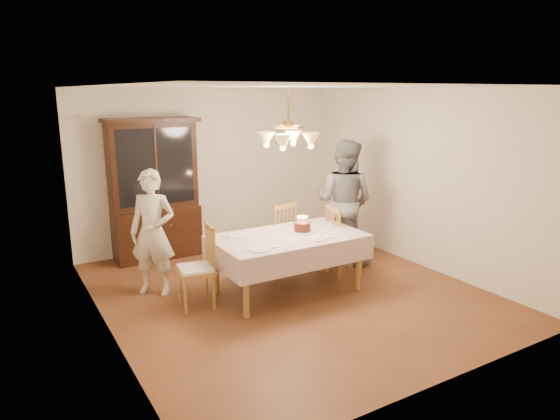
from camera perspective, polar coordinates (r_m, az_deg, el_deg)
ground at (r=6.61m, az=0.90°, el=-9.24°), size 5.00×5.00×0.00m
room_shell at (r=6.18m, az=0.95°, el=4.43°), size 5.00×5.00×5.00m
dining_table at (r=6.38m, az=0.92°, el=-3.57°), size 1.90×1.10×0.76m
china_hutch at (r=7.90m, az=-14.16°, el=2.02°), size 1.38×0.54×2.16m
chair_far_side at (r=7.28m, az=-0.26°, el=-3.36°), size 0.50×0.48×1.00m
chair_left_end at (r=6.10m, az=-9.52°, el=-6.82°), size 0.48×0.50×1.00m
chair_right_end at (r=7.10m, az=7.26°, el=-3.92°), size 0.48×0.50×1.00m
elderly_woman at (r=6.51m, az=-14.34°, el=-2.52°), size 0.70×0.67×1.61m
adult_in_grey at (r=7.54m, az=7.34°, el=0.94°), size 1.05×1.13×1.86m
birthday_cake at (r=6.50m, az=2.56°, el=-2.01°), size 0.30×0.30×0.21m
place_setting_near_left at (r=5.80m, az=-2.28°, el=-4.46°), size 0.42×0.27×0.02m
place_setting_near_right at (r=6.21m, az=4.32°, el=-3.28°), size 0.39×0.24×0.02m
place_setting_far_left at (r=6.35m, az=-4.87°, el=-2.90°), size 0.39×0.24×0.02m
chandelier at (r=6.13m, az=0.97°, el=8.09°), size 0.62×0.62×0.73m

